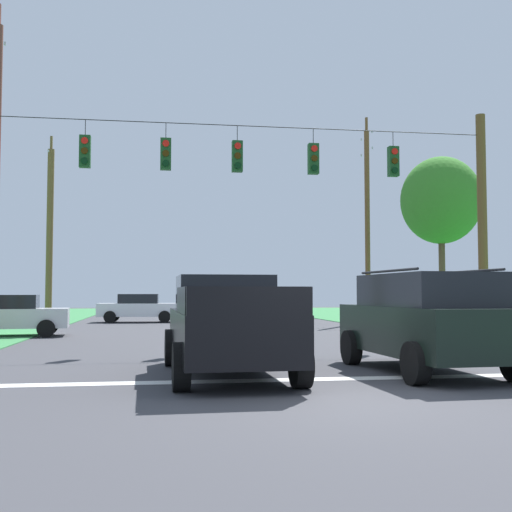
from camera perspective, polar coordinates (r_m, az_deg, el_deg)
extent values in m
plane|color=#3D3D42|center=(9.96, 6.61, -12.55)|extent=(120.00, 120.00, 0.00)
cube|color=white|center=(11.99, 3.89, -10.95)|extent=(13.23, 0.45, 0.01)
cube|color=white|center=(17.86, -0.35, -8.42)|extent=(2.50, 0.15, 0.01)
cube|color=white|center=(25.71, -2.93, -6.85)|extent=(2.50, 0.15, 0.01)
cube|color=white|center=(30.74, -3.89, -6.26)|extent=(2.50, 0.15, 0.01)
cube|color=white|center=(40.05, -5.02, -5.55)|extent=(2.50, 0.15, 0.01)
cylinder|color=brown|center=(21.77, 19.58, 2.40)|extent=(0.30, 0.30, 7.38)
cylinder|color=black|center=(19.92, -0.70, 11.54)|extent=(15.24, 0.02, 0.02)
cylinder|color=black|center=(19.80, -15.00, 11.03)|extent=(0.02, 0.02, 0.48)
cube|color=#19471E|center=(19.64, -15.04, 9.00)|extent=(0.32, 0.24, 0.95)
cylinder|color=red|center=(19.57, -15.07, 9.94)|extent=(0.20, 0.04, 0.20)
cylinder|color=#352203|center=(19.50, -15.08, 9.08)|extent=(0.20, 0.04, 0.20)
cylinder|color=black|center=(19.44, -15.10, 8.21)|extent=(0.20, 0.04, 0.20)
cylinder|color=black|center=(19.68, -8.05, 11.03)|extent=(0.02, 0.02, 0.48)
cube|color=#19471E|center=(19.52, -8.07, 9.00)|extent=(0.32, 0.24, 0.95)
cylinder|color=red|center=(19.45, -8.06, 9.94)|extent=(0.20, 0.04, 0.20)
cylinder|color=#352203|center=(19.38, -8.07, 9.07)|extent=(0.20, 0.04, 0.20)
cylinder|color=black|center=(19.32, -8.07, 8.20)|extent=(0.20, 0.04, 0.20)
cylinder|color=black|center=(19.82, -1.69, 10.90)|extent=(0.02, 0.02, 0.48)
cube|color=#19471E|center=(19.66, -1.69, 8.88)|extent=(0.32, 0.24, 0.95)
cylinder|color=red|center=(19.59, -1.64, 9.81)|extent=(0.20, 0.04, 0.20)
cylinder|color=#352203|center=(19.52, -1.64, 8.95)|extent=(0.20, 0.04, 0.20)
cylinder|color=black|center=(19.46, -1.64, 8.09)|extent=(0.20, 0.04, 0.20)
cylinder|color=black|center=(20.24, 5.14, 10.61)|extent=(0.02, 0.02, 0.48)
cube|color=#19471E|center=(20.08, 5.15, 8.63)|extent=(0.32, 0.24, 0.95)
cylinder|color=red|center=(20.01, 5.24, 9.54)|extent=(0.20, 0.04, 0.20)
cylinder|color=#352203|center=(19.95, 5.24, 8.70)|extent=(0.20, 0.04, 0.20)
cylinder|color=black|center=(19.89, 5.25, 7.85)|extent=(0.20, 0.04, 0.20)
cylinder|color=black|center=(21.00, 12.14, 10.16)|extent=(0.02, 0.02, 0.48)
cube|color=#19471E|center=(20.84, 12.17, 8.25)|extent=(0.32, 0.24, 0.95)
cylinder|color=red|center=(20.78, 12.30, 9.12)|extent=(0.20, 0.04, 0.20)
cylinder|color=#352203|center=(20.72, 12.31, 8.31)|extent=(0.20, 0.04, 0.20)
cylinder|color=black|center=(20.66, 12.32, 7.50)|extent=(0.20, 0.04, 0.20)
cube|color=black|center=(12.46, -2.55, -6.87)|extent=(2.12, 5.44, 0.85)
cube|color=black|center=(13.08, -2.91, -3.30)|extent=(1.89, 1.94, 0.70)
cube|color=black|center=(11.01, -6.50, -3.95)|extent=(0.15, 2.38, 0.45)
cube|color=black|center=(11.28, 3.10, -3.94)|extent=(0.15, 2.38, 0.45)
cube|color=black|center=(9.82, -0.53, -4.05)|extent=(1.96, 0.14, 0.45)
cylinder|color=black|center=(14.23, -7.56, -8.11)|extent=(0.30, 0.81, 0.80)
cylinder|color=black|center=(14.46, 0.46, -8.07)|extent=(0.30, 0.81, 0.80)
cylinder|color=black|center=(10.59, -6.70, -9.80)|extent=(0.30, 0.81, 0.80)
cylinder|color=black|center=(10.89, 4.02, -9.64)|extent=(0.30, 0.81, 0.80)
cube|color=black|center=(13.39, 14.82, -6.39)|extent=(2.17, 4.88, 0.95)
cube|color=black|center=(13.24, 15.06, -2.96)|extent=(1.95, 3.28, 0.65)
cylinder|color=black|center=(12.89, 11.64, -1.33)|extent=(0.18, 2.72, 0.05)
cylinder|color=black|center=(13.64, 18.23, -1.34)|extent=(0.18, 2.72, 0.05)
cylinder|color=black|center=(14.55, 8.50, -8.08)|extent=(0.29, 0.77, 0.76)
cylinder|color=black|center=(15.32, 15.44, -7.75)|extent=(0.29, 0.77, 0.76)
cylinder|color=black|center=(11.54, 14.07, -9.28)|extent=(0.29, 0.77, 0.76)
cube|color=silver|center=(35.16, -10.44, -4.75)|extent=(4.37, 1.99, 0.70)
cube|color=black|center=(35.15, -10.43, -3.77)|extent=(2.17, 1.71, 0.50)
cylinder|color=black|center=(35.99, -8.08, -5.29)|extent=(0.65, 0.25, 0.64)
cylinder|color=black|center=(34.19, -8.18, -5.40)|extent=(0.65, 0.25, 0.64)
cylinder|color=black|center=(36.19, -12.59, -5.23)|extent=(0.65, 0.25, 0.64)
cylinder|color=black|center=(34.41, -12.92, -5.33)|extent=(0.65, 0.25, 0.64)
cube|color=slate|center=(35.94, -1.18, -4.77)|extent=(4.35, 1.91, 0.70)
cube|color=black|center=(35.93, -1.18, -3.81)|extent=(2.14, 1.67, 0.50)
cylinder|color=black|center=(37.02, 0.86, -5.27)|extent=(0.65, 0.24, 0.64)
cylinder|color=black|center=(35.24, 1.27, -5.37)|extent=(0.65, 0.24, 0.64)
cylinder|color=black|center=(36.73, -3.54, -5.28)|extent=(0.65, 0.24, 0.64)
cylinder|color=black|center=(34.94, -3.35, -5.38)|extent=(0.65, 0.24, 0.64)
cube|color=silver|center=(25.05, -21.34, -5.19)|extent=(4.45, 2.20, 0.70)
cube|color=black|center=(25.04, -21.31, -3.82)|extent=(2.24, 1.81, 0.50)
cylinder|color=black|center=(24.04, -18.25, -6.18)|extent=(0.66, 0.28, 0.64)
cylinder|color=black|center=(25.83, -17.96, -5.97)|extent=(0.66, 0.28, 0.64)
cylinder|color=brown|center=(35.51, 9.93, 2.70)|extent=(0.28, 0.28, 10.55)
cube|color=brown|center=(36.33, 9.85, 10.37)|extent=(0.12, 0.12, 2.27)
cylinder|color=#B2B7BC|center=(37.20, 9.40, 10.23)|extent=(0.08, 0.08, 0.12)
cylinder|color=#B2B7BC|center=(35.53, 10.32, 10.89)|extent=(0.08, 0.08, 0.12)
cube|color=brown|center=(36.13, 9.86, 8.98)|extent=(0.12, 0.12, 2.38)
cylinder|color=#B2B7BC|center=(37.04, 9.39, 8.86)|extent=(0.08, 0.08, 0.12)
cylinder|color=#B2B7BC|center=(35.28, 10.36, 9.48)|extent=(0.08, 0.08, 0.12)
cylinder|color=#B2B7BC|center=(25.49, -21.52, 17.25)|extent=(0.08, 0.08, 0.12)
cylinder|color=brown|center=(34.62, -17.96, 1.72)|extent=(0.34, 0.34, 9.05)
cube|color=brown|center=(35.21, -17.84, 8.43)|extent=(0.12, 0.12, 2.19)
cylinder|color=#B2B7BC|center=(36.08, -17.61, 8.33)|extent=(0.08, 0.08, 0.12)
cylinder|color=#B2B7BC|center=(34.39, -18.07, 8.91)|extent=(0.08, 0.08, 0.12)
cylinder|color=brown|center=(32.10, 16.30, -1.62)|extent=(0.31, 0.31, 4.92)
ellipsoid|color=#367D26|center=(32.40, 16.20, 4.81)|extent=(3.88, 3.88, 4.25)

